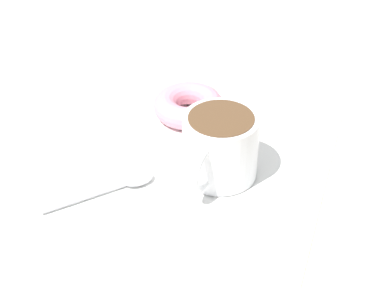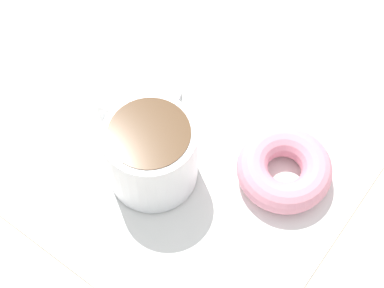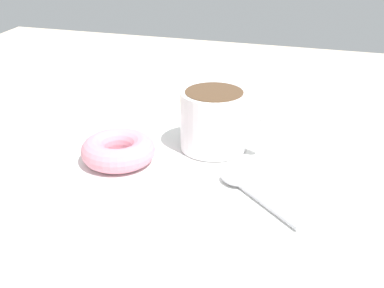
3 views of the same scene
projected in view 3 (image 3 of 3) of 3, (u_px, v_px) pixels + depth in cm
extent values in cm
cube|color=beige|center=(168.00, 171.00, 66.60)|extent=(120.00, 120.00, 2.00)
cube|color=white|center=(192.00, 160.00, 66.84)|extent=(32.02, 32.02, 0.30)
cylinder|color=white|center=(214.00, 120.00, 68.11)|extent=(8.52, 8.52, 7.59)
cylinder|color=brown|center=(214.00, 94.00, 66.58)|extent=(7.32, 7.32, 0.60)
torus|color=white|center=(249.00, 126.00, 66.41)|extent=(1.53, 5.22, 5.15)
torus|color=pink|center=(118.00, 150.00, 65.50)|extent=(9.12, 9.12, 2.98)
ellipsoid|color=silver|center=(233.00, 179.00, 61.16)|extent=(4.21, 4.27, 0.90)
cylinder|color=silver|center=(266.00, 204.00, 56.40)|extent=(7.46, 7.89, 0.56)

